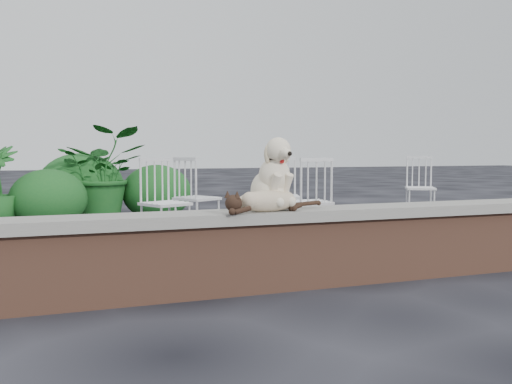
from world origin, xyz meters
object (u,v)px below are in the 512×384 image
object	(u,v)px
dog	(270,173)
cat	(267,200)
chair_e	(197,197)
chair_c	(308,201)
potted_plant_a	(103,173)
chair_d	(420,187)
chair_b	(282,195)
chair_a	(165,202)

from	to	relation	value
dog	cat	bearing A→B (deg)	-129.39
cat	chair_e	bearing A→B (deg)	73.81
cat	chair_c	xyz separation A→B (m)	(1.24, 1.89, -0.20)
potted_plant_a	dog	bearing A→B (deg)	-81.85
dog	chair_c	xyz separation A→B (m)	(1.16, 1.74, -0.38)
chair_e	chair_d	world-z (taller)	same
dog	chair_b	bearing A→B (deg)	53.64
dog	chair_c	size ratio (longest dim) A/B	0.57
cat	potted_plant_a	xyz separation A→B (m)	(-0.62, 5.02, 0.02)
chair_e	potted_plant_a	world-z (taller)	potted_plant_a
dog	chair_b	xyz separation A→B (m)	(1.20, 2.58, -0.38)
dog	potted_plant_a	distance (m)	4.93
dog	cat	distance (m)	0.25
cat	chair_e	size ratio (longest dim) A/B	1.08
chair_a	chair_d	xyz separation A→B (m)	(4.16, 1.22, 0.00)
chair_c	potted_plant_a	bearing A→B (deg)	-59.36
chair_e	chair_d	xyz separation A→B (m)	(3.66, 0.65, 0.00)
dog	potted_plant_a	xyz separation A→B (m)	(-0.70, 4.87, -0.16)
chair_d	potted_plant_a	world-z (taller)	potted_plant_a
dog	cat	size ratio (longest dim) A/B	0.53
chair_b	potted_plant_a	distance (m)	2.99
dog	chair_a	distance (m)	2.19
chair_a	potted_plant_a	size ratio (longest dim) A/B	0.68
cat	potted_plant_a	bearing A→B (deg)	85.69
chair_a	chair_e	size ratio (longest dim) A/B	1.00
potted_plant_a	chair_a	bearing A→B (deg)	-82.48
chair_d	potted_plant_a	distance (m)	4.78
cat	chair_e	xyz separation A→B (m)	(0.24, 2.85, -0.20)
dog	chair_b	size ratio (longest dim) A/B	0.57
chair_c	chair_d	size ratio (longest dim) A/B	1.00
chair_c	chair_e	size ratio (longest dim) A/B	1.00
chair_a	potted_plant_a	world-z (taller)	potted_plant_a
chair_a	cat	bearing A→B (deg)	-107.47
chair_d	chair_b	world-z (taller)	same
chair_c	potted_plant_a	distance (m)	3.65
chair_a	chair_c	bearing A→B (deg)	-38.43
cat	chair_e	world-z (taller)	chair_e
cat	chair_d	distance (m)	5.25
chair_c	chair_b	xyz separation A→B (m)	(0.04, 0.83, 0.00)
cat	chair_a	bearing A→B (deg)	85.08
chair_d	chair_e	bearing A→B (deg)	-140.46
cat	potted_plant_a	world-z (taller)	potted_plant_a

